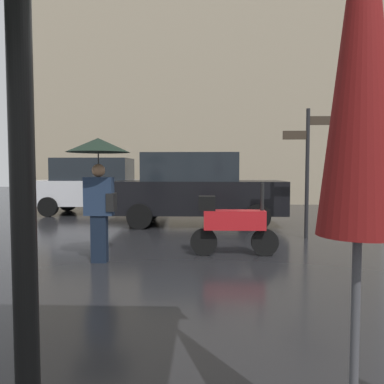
% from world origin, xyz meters
% --- Properties ---
extents(folded_patio_umbrella_near, '(0.50, 0.50, 2.71)m').
position_xyz_m(folded_patio_umbrella_near, '(0.87, -0.64, 1.80)').
color(folded_patio_umbrella_near, black).
rests_on(folded_patio_umbrella_near, ground).
extents(pedestrian_with_umbrella, '(0.98, 0.98, 1.94)m').
position_xyz_m(pedestrian_with_umbrella, '(-1.39, 3.61, 1.53)').
color(pedestrian_with_umbrella, black).
rests_on(pedestrian_with_umbrella, ground).
extents(parked_scooter, '(1.49, 0.32, 1.23)m').
position_xyz_m(parked_scooter, '(0.71, 4.14, 0.56)').
color(parked_scooter, black).
rests_on(parked_scooter, ground).
extents(parked_car_left, '(4.38, 1.86, 1.83)m').
position_xyz_m(parked_car_left, '(-3.26, 10.12, 0.93)').
color(parked_car_left, silver).
rests_on(parked_car_left, ground).
extents(parked_car_right, '(4.43, 1.85, 1.89)m').
position_xyz_m(parked_car_right, '(0.03, 7.76, 0.96)').
color(parked_car_right, black).
rests_on(parked_car_right, ground).
extents(street_signpost, '(1.08, 0.08, 2.73)m').
position_xyz_m(street_signpost, '(2.42, 5.82, 1.66)').
color(street_signpost, black).
rests_on(street_signpost, ground).
extents(building_block, '(15.62, 2.12, 12.32)m').
position_xyz_m(building_block, '(0.00, 14.70, 6.16)').
color(building_block, gray).
rests_on(building_block, ground).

